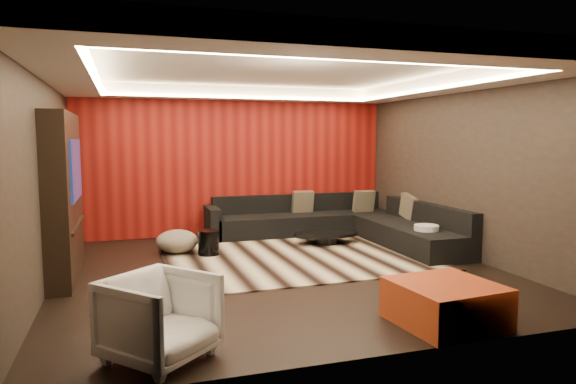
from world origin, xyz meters
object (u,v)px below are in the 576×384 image
object	(u,v)px
drum_stool	(209,243)
white_side_table	(426,240)
armchair	(160,318)
orange_ottoman	(445,303)
sectional_sofa	(341,225)
coffee_table	(326,238)

from	to	relation	value
drum_stool	white_side_table	world-z (taller)	white_side_table
drum_stool	armchair	size ratio (longest dim) A/B	0.49
drum_stool	orange_ottoman	world-z (taller)	orange_ottoman
sectional_sofa	drum_stool	bearing A→B (deg)	-165.97
coffee_table	orange_ottoman	xyz separation A→B (m)	(-0.31, -3.98, 0.09)
drum_stool	sectional_sofa	bearing A→B (deg)	14.03
coffee_table	orange_ottoman	world-z (taller)	orange_ottoman
coffee_table	sectional_sofa	xyz separation A→B (m)	(0.45, 0.38, 0.14)
white_side_table	armchair	world-z (taller)	armchair
orange_ottoman	sectional_sofa	distance (m)	4.43
armchair	orange_ottoman	bearing A→B (deg)	-41.48
coffee_table	orange_ottoman	size ratio (longest dim) A/B	1.25
armchair	sectional_sofa	xyz separation A→B (m)	(3.55, 4.36, -0.10)
coffee_table	armchair	xyz separation A→B (m)	(-3.10, -3.98, 0.25)
orange_ottoman	armchair	size ratio (longest dim) A/B	1.18
drum_stool	armchair	world-z (taller)	armchair
coffee_table	white_side_table	bearing A→B (deg)	-46.04
coffee_table	orange_ottoman	bearing A→B (deg)	-94.47
coffee_table	white_side_table	world-z (taller)	white_side_table
coffee_table	sectional_sofa	world-z (taller)	sectional_sofa
armchair	coffee_table	bearing A→B (deg)	10.60
coffee_table	armchair	bearing A→B (deg)	-127.92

